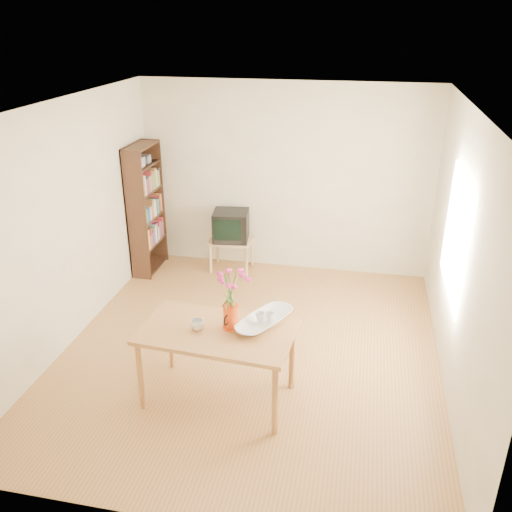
% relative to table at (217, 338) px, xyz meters
% --- Properties ---
extents(room, '(4.50, 4.50, 4.50)m').
position_rel_table_xyz_m(room, '(0.16, 0.84, 0.63)').
color(room, olive).
rests_on(room, ground).
extents(table, '(1.44, 0.89, 0.75)m').
position_rel_table_xyz_m(table, '(0.00, 0.00, 0.00)').
color(table, '#A66E39').
rests_on(table, ground).
extents(tv_stand, '(0.60, 0.45, 0.46)m').
position_rel_table_xyz_m(tv_stand, '(-0.57, 2.80, -0.28)').
color(tv_stand, tan).
rests_on(tv_stand, ground).
extents(bookshelf, '(0.28, 0.70, 1.80)m').
position_rel_table_xyz_m(bookshelf, '(-1.72, 2.58, 0.17)').
color(bookshelf, black).
rests_on(bookshelf, ground).
extents(pitcher, '(0.15, 0.23, 0.24)m').
position_rel_table_xyz_m(pitcher, '(0.11, 0.07, 0.19)').
color(pitcher, '#D03C0C').
rests_on(pitcher, table).
extents(flowers, '(0.27, 0.27, 0.38)m').
position_rel_table_xyz_m(flowers, '(0.11, 0.07, 0.50)').
color(flowers, '#F83A9D').
rests_on(flowers, pitcher).
extents(mug, '(0.15, 0.15, 0.09)m').
position_rel_table_xyz_m(mug, '(-0.18, -0.02, 0.13)').
color(mug, white).
rests_on(mug, table).
extents(bowl, '(0.59, 0.59, 0.41)m').
position_rel_table_xyz_m(bowl, '(0.40, 0.19, 0.29)').
color(bowl, white).
rests_on(bowl, table).
extents(teacup_a, '(0.09, 0.09, 0.07)m').
position_rel_table_xyz_m(teacup_a, '(0.36, 0.19, 0.25)').
color(teacup_a, white).
rests_on(teacup_a, bowl).
extents(teacup_b, '(0.08, 0.08, 0.07)m').
position_rel_table_xyz_m(teacup_b, '(0.44, 0.21, 0.25)').
color(teacup_b, white).
rests_on(teacup_b, bowl).
extents(television, '(0.53, 0.50, 0.41)m').
position_rel_table_xyz_m(television, '(-0.57, 2.81, 0.00)').
color(television, black).
rests_on(television, tv_stand).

